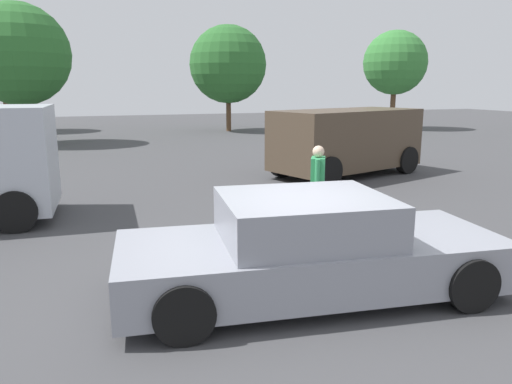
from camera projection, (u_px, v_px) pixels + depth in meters
ground_plane at (286, 291)px, 6.22m from camera, size 80.00×80.00×0.00m
sedan_foreground at (309, 250)px, 6.02m from camera, size 4.86×2.38×1.26m
suv_dark at (346, 140)px, 14.14m from camera, size 4.89×3.24×1.89m
pedestrian at (318, 181)px, 8.72m from camera, size 0.40×0.51×1.53m
tree_back_left at (228, 64)px, 27.66m from camera, size 4.34×4.34×5.92m
tree_back_center at (395, 63)px, 29.01m from camera, size 3.74×3.74×5.78m
tree_back_right at (3, 61)px, 27.20m from camera, size 3.86×3.86×5.87m
tree_far_right at (18, 54)px, 21.09m from camera, size 4.37×4.37×6.08m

